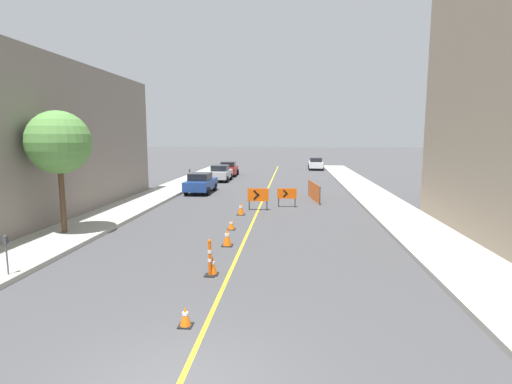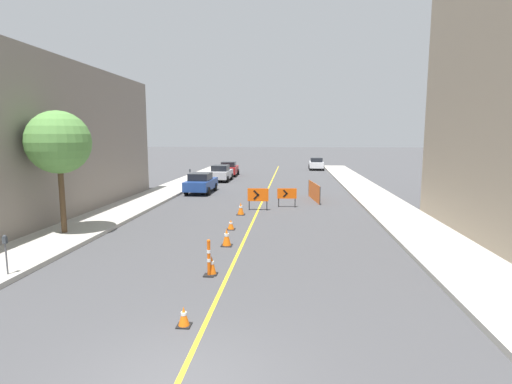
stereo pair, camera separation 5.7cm
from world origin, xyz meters
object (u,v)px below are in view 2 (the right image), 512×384
(delineator_post_front, at_px, (209,260))
(arrow_barricade_primary, at_px, (258,195))
(traffic_cone_second, at_px, (212,265))
(street_tree_left_near, at_px, (58,143))
(parking_meter_far_curb, at_px, (190,174))
(traffic_cone_third, at_px, (227,237))
(parking_meter_near_curb, at_px, (5,246))
(parked_car_curb_near, at_px, (201,183))
(parked_car_curb_mid, at_px, (221,173))
(traffic_cone_fourth, at_px, (231,225))
(parked_car_opposite_side, at_px, (316,164))
(arrow_barricade_secondary, at_px, (287,194))
(traffic_cone_nearest, at_px, (184,317))
(parked_car_curb_far, at_px, (229,169))
(traffic_cone_fifth, at_px, (241,209))

(delineator_post_front, relative_size, arrow_barricade_primary, 0.90)
(traffic_cone_second, height_order, street_tree_left_near, street_tree_left_near)
(arrow_barricade_primary, height_order, parking_meter_far_curb, parking_meter_far_curb)
(traffic_cone_third, height_order, parking_meter_near_curb, parking_meter_near_curb)
(parked_car_curb_near, bearing_deg, street_tree_left_near, -100.91)
(parked_car_curb_mid, bearing_deg, traffic_cone_second, -79.87)
(parked_car_curb_near, distance_m, street_tree_left_near, 14.73)
(traffic_cone_fourth, height_order, parked_car_opposite_side, parked_car_opposite_side)
(traffic_cone_fourth, xyz_separation_m, delineator_post_front, (0.28, -6.41, 0.28))
(parked_car_curb_mid, bearing_deg, arrow_barricade_primary, -71.30)
(arrow_barricade_secondary, relative_size, parked_car_curb_near, 0.28)
(parked_car_curb_near, bearing_deg, traffic_cone_nearest, -76.81)
(street_tree_left_near, bearing_deg, parked_car_curb_mid, 82.18)
(parked_car_curb_near, xyz_separation_m, parking_meter_far_curb, (-1.69, 3.15, 0.40))
(parking_meter_near_curb, bearing_deg, parking_meter_far_curb, 90.00)
(traffic_cone_third, xyz_separation_m, street_tree_left_near, (-7.53, 0.91, 3.82))
(traffic_cone_second, height_order, parked_car_curb_near, parked_car_curb_near)
(arrow_barricade_primary, relative_size, parked_car_curb_far, 0.30)
(arrow_barricade_secondary, bearing_deg, traffic_cone_fifth, -138.70)
(delineator_post_front, bearing_deg, street_tree_left_near, 149.41)
(traffic_cone_nearest, xyz_separation_m, traffic_cone_fourth, (-0.40, 9.85, 0.00))
(parked_car_curb_far, distance_m, street_tree_left_near, 28.00)
(parked_car_curb_mid, relative_size, parking_meter_far_curb, 2.95)
(traffic_cone_fifth, bearing_deg, traffic_cone_fourth, -90.13)
(arrow_barricade_primary, bearing_deg, parked_car_opposite_side, 79.72)
(arrow_barricade_primary, bearing_deg, arrow_barricade_secondary, 34.80)
(traffic_cone_fourth, height_order, delineator_post_front, delineator_post_front)
(parking_meter_far_curb, bearing_deg, street_tree_left_near, -94.39)
(traffic_cone_fifth, bearing_deg, traffic_cone_second, -88.04)
(parking_meter_far_curb, bearing_deg, parked_car_opposite_side, 58.47)
(traffic_cone_third, bearing_deg, traffic_cone_fifth, 92.32)
(traffic_cone_nearest, distance_m, parked_car_opposite_side, 44.98)
(parked_car_curb_far, bearing_deg, traffic_cone_nearest, -85.59)
(traffic_cone_fifth, height_order, street_tree_left_near, street_tree_left_near)
(traffic_cone_third, height_order, parked_car_curb_far, parked_car_curb_far)
(traffic_cone_second, height_order, parked_car_curb_far, parked_car_curb_far)
(traffic_cone_fourth, xyz_separation_m, parking_meter_near_curb, (-5.94, -7.33, 0.83))
(parking_meter_far_curb, bearing_deg, parked_car_curb_mid, 71.51)
(delineator_post_front, bearing_deg, parked_car_curb_far, 97.95)
(arrow_barricade_primary, xyz_separation_m, street_tree_left_near, (-8.13, -7.05, 3.27))
(parking_meter_far_curb, bearing_deg, traffic_cone_fourth, -68.66)
(delineator_post_front, bearing_deg, parking_meter_near_curb, -171.59)
(traffic_cone_nearest, bearing_deg, parking_meter_near_curb, 158.33)
(traffic_cone_third, height_order, traffic_cone_fifth, traffic_cone_third)
(traffic_cone_third, relative_size, parked_car_curb_far, 0.17)
(parked_car_opposite_side, xyz_separation_m, street_tree_left_near, (-13.32, -36.73, 3.38))
(traffic_cone_fifth, xyz_separation_m, parking_meter_far_curb, (-5.95, 11.57, 0.84))
(traffic_cone_nearest, distance_m, delineator_post_front, 3.45)
(traffic_cone_fifth, xyz_separation_m, arrow_barricade_primary, (0.86, 1.46, 0.56))
(traffic_cone_third, bearing_deg, parking_meter_near_curb, -144.28)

